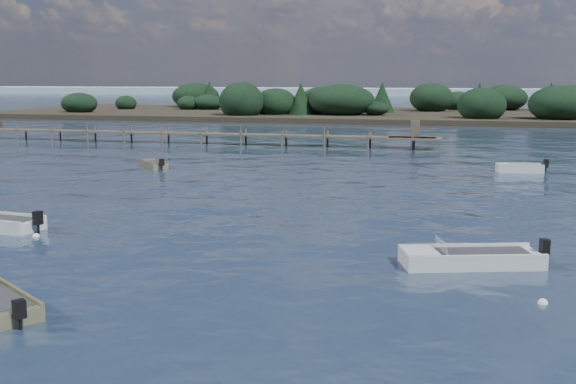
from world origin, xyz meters
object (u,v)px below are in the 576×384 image
(dinghy_mid_white_a, at_px, (470,261))
(tender_far_grey, at_px, (154,166))
(jetty, at_px, (165,133))
(tender_far_grey_b, at_px, (520,170))

(dinghy_mid_white_a, bearing_deg, tender_far_grey, 134.84)
(dinghy_mid_white_a, relative_size, jetty, 0.09)
(dinghy_mid_white_a, xyz_separation_m, tender_far_grey_b, (3.45, 27.60, 0.01))
(dinghy_mid_white_a, bearing_deg, tender_far_grey_b, 82.87)
(dinghy_mid_white_a, relative_size, tender_far_grey, 1.88)
(dinghy_mid_white_a, height_order, tender_far_grey, dinghy_mid_white_a)
(tender_far_grey, relative_size, tender_far_grey_b, 0.80)
(dinghy_mid_white_a, distance_m, tender_far_grey_b, 27.82)
(tender_far_grey_b, height_order, jetty, jetty)
(dinghy_mid_white_a, relative_size, tender_far_grey_b, 1.50)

